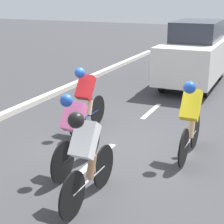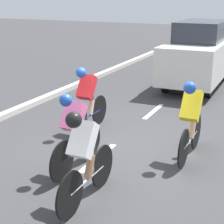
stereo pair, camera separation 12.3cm
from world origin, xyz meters
The scene contains 8 objects.
ground_plane centered at (0.00, 0.00, 0.00)m, with size 60.00×60.00×0.00m, color #38383A.
lane_stripe_mid centered at (0.00, 0.54, 0.00)m, with size 0.12×1.40×0.01m, color white.
lane_stripe_far centered at (0.00, -2.66, 0.00)m, with size 0.12×1.40×0.01m, color white.
cyclist_pink centered at (0.11, 1.20, 0.75)m, with size 0.33×1.71×1.46m.
cyclist_yellow centered at (-1.56, -0.16, 0.80)m, with size 0.32×1.68×1.54m.
cyclist_white centered at (-0.55, 2.05, 0.78)m, with size 0.33×1.69×1.50m.
cyclist_red centered at (0.86, -0.63, 0.78)m, with size 0.33×1.67×1.50m.
support_car centered at (-0.37, -6.04, 1.06)m, with size 1.70×4.17×2.11m.
Camera 1 is at (-2.89, 6.38, 3.00)m, focal length 60.00 mm.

